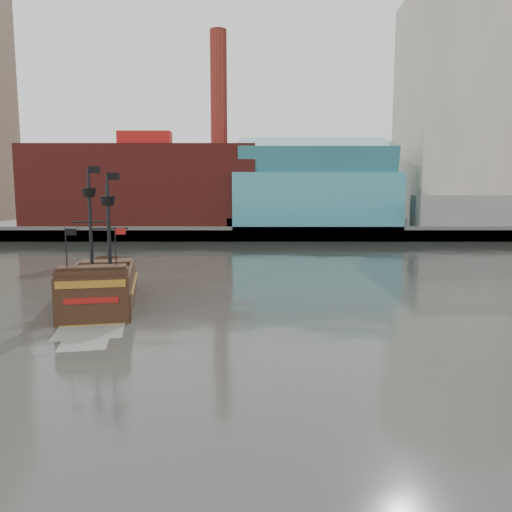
{
  "coord_description": "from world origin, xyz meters",
  "views": [
    {
      "loc": [
        -0.93,
        -24.6,
        8.66
      ],
      "look_at": [
        -0.9,
        11.48,
        4.0
      ],
      "focal_mm": 35.0,
      "sensor_mm": 36.0,
      "label": 1
    }
  ],
  "objects": [
    {
      "name": "skyline",
      "position": [
        5.21,
        84.56,
        24.55
      ],
      "size": [
        149.0,
        45.0,
        62.0
      ],
      "color": "#7A5D49",
      "rests_on": "promenade_far"
    },
    {
      "name": "ground",
      "position": [
        0.0,
        0.0,
        0.0
      ],
      "size": [
        400.0,
        400.0,
        0.0
      ],
      "primitive_type": "plane",
      "color": "#262823",
      "rests_on": "ground"
    },
    {
      "name": "promenade_far",
      "position": [
        0.0,
        92.0,
        1.0
      ],
      "size": [
        220.0,
        60.0,
        2.0
      ],
      "primitive_type": "cube",
      "color": "slate",
      "rests_on": "ground"
    },
    {
      "name": "pirate_ship",
      "position": [
        -12.74,
        12.78,
        1.03
      ],
      "size": [
        7.43,
        15.81,
        11.39
      ],
      "rotation": [
        0.0,
        0.0,
        0.2
      ],
      "color": "black",
      "rests_on": "ground"
    },
    {
      "name": "seawall",
      "position": [
        0.0,
        62.5,
        1.3
      ],
      "size": [
        220.0,
        1.0,
        2.6
      ],
      "primitive_type": "cube",
      "color": "#4C4C49",
      "rests_on": "ground"
    }
  ]
}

